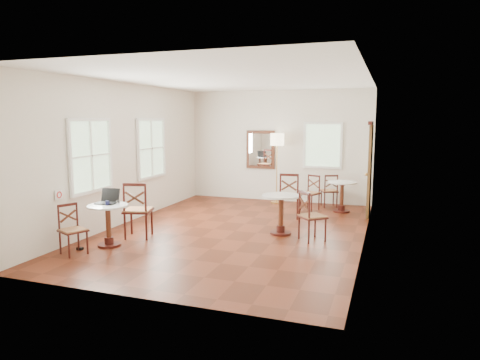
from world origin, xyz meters
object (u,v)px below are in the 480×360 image
(cafe_table_near, at_px, (108,221))
(chair_mid_a, at_px, (290,195))
(power_adapter, at_px, (80,248))
(chair_near_a, at_px, (138,210))
(chair_back_a, at_px, (329,191))
(chair_mid_b, at_px, (311,216))
(navy_mug, at_px, (107,203))
(cafe_table_back, at_px, (342,193))
(water_glass, at_px, (118,203))
(chair_back_b, at_px, (310,193))
(chair_near_b, at_px, (72,229))
(laptop, at_px, (108,200))
(floor_lamp, at_px, (277,144))
(cafe_table_mid, at_px, (281,210))
(mouse, at_px, (115,202))

(cafe_table_near, relative_size, chair_mid_a, 0.72)
(power_adapter, bearing_deg, chair_mid_a, 51.25)
(chair_near_a, xyz_separation_m, chair_back_a, (3.04, 4.12, -0.11))
(chair_mid_b, bearing_deg, navy_mug, 73.26)
(chair_back_a, relative_size, navy_mug, 8.61)
(chair_mid_b, bearing_deg, cafe_table_back, -46.96)
(cafe_table_near, distance_m, chair_back_a, 5.77)
(cafe_table_back, relative_size, water_glass, 7.76)
(chair_back_b, bearing_deg, chair_near_b, -99.18)
(navy_mug, bearing_deg, laptop, 120.58)
(chair_mid_a, bearing_deg, chair_mid_b, 110.12)
(floor_lamp, bearing_deg, cafe_table_mid, -74.16)
(navy_mug, bearing_deg, water_glass, 12.91)
(power_adapter, bearing_deg, cafe_table_mid, 35.37)
(cafe_table_near, bearing_deg, chair_near_b, -116.06)
(cafe_table_back, xyz_separation_m, chair_near_a, (-3.41, -3.62, 0.08))
(chair_mid_b, xyz_separation_m, power_adapter, (-3.67, -1.88, -0.44))
(cafe_table_near, relative_size, chair_mid_b, 0.79)
(cafe_table_mid, height_order, chair_near_b, chair_near_b)
(cafe_table_mid, xyz_separation_m, chair_near_a, (-2.50, -1.14, 0.05))
(chair_mid_a, bearing_deg, power_adapter, 46.81)
(chair_back_a, xyz_separation_m, mouse, (-3.24, -4.55, 0.34))
(chair_back_b, xyz_separation_m, floor_lamp, (-1.02, 0.60, 1.15))
(chair_mid_a, relative_size, navy_mug, 10.52)
(cafe_table_near, bearing_deg, chair_back_a, 55.84)
(chair_near_a, xyz_separation_m, chair_mid_b, (3.14, 0.87, -0.07))
(chair_mid_b, bearing_deg, power_adapter, 75.70)
(chair_back_b, bearing_deg, navy_mug, -99.94)
(chair_back_b, bearing_deg, chair_back_a, 76.53)
(water_glass, bearing_deg, laptop, 156.71)
(chair_mid_a, xyz_separation_m, chair_back_b, (0.29, 1.01, -0.08))
(chair_back_b, height_order, power_adapter, chair_back_b)
(chair_mid_a, bearing_deg, laptop, 44.94)
(cafe_table_mid, relative_size, chair_back_a, 0.92)
(laptop, distance_m, navy_mug, 0.20)
(chair_mid_b, bearing_deg, floor_lamp, -17.02)
(cafe_table_near, height_order, power_adapter, cafe_table_near)
(cafe_table_back, relative_size, chair_near_a, 0.69)
(chair_near_b, bearing_deg, cafe_table_near, -2.00)
(chair_mid_b, xyz_separation_m, floor_lamp, (-1.51, 3.33, 1.11))
(cafe_table_back, relative_size, chair_mid_a, 0.72)
(cafe_table_near, distance_m, mouse, 0.37)
(cafe_table_near, height_order, mouse, mouse)
(power_adapter, bearing_deg, water_glass, 36.56)
(chair_near_a, relative_size, chair_mid_a, 1.04)
(chair_back_a, relative_size, laptop, 2.26)
(chair_mid_a, bearing_deg, chair_near_a, 43.28)
(chair_mid_b, relative_size, chair_back_a, 1.11)
(laptop, bearing_deg, cafe_table_mid, 26.46)
(floor_lamp, relative_size, navy_mug, 18.95)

